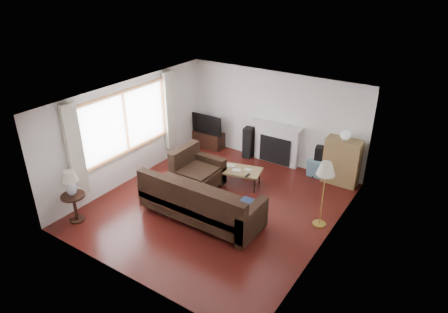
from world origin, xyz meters
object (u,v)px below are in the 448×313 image
Objects in this scene: sectional_sofa at (201,200)px; bookshelf at (342,162)px; tv_stand at (209,139)px; floor_lamp at (323,195)px; side_table at (75,208)px; coffee_table at (238,177)px.

bookshelf is at bearing 58.00° from sectional_sofa.
tv_stand is 4.66m from floor_lamp.
tv_stand is at bearing 123.04° from sectional_sofa.
sectional_sofa is at bearing 34.95° from side_table.
sectional_sofa reaches higher than tv_stand.
side_table reaches higher than tv_stand.
coffee_table is 0.75× the size of floor_lamp.
floor_lamp is at bearing -25.78° from coffee_table.
side_table is at bearing -91.92° from tv_stand.
coffee_table is at bearing -144.31° from bookshelf.
coffee_table is at bearing 93.49° from sectional_sofa.
bookshelf reaches higher than side_table.
coffee_table is 3.79m from side_table.
floor_lamp reaches higher than tv_stand.
bookshelf is 0.80× the size of floor_lamp.
sectional_sofa reaches higher than coffee_table.
floor_lamp is (4.21, -1.93, 0.50)m from tv_stand.
bookshelf reaches higher than sectional_sofa.
bookshelf is 1.97m from floor_lamp.
floor_lamp is at bearing -24.63° from tv_stand.
tv_stand is at bearing 88.08° from side_table.
bookshelf is 2.55m from coffee_table.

